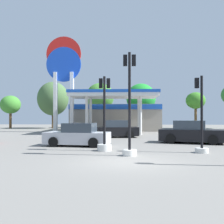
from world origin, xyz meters
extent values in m
plane|color=slate|center=(0.00, 0.00, 0.00)|extent=(90.00, 90.00, 0.00)
cube|color=gray|center=(-1.28, 24.23, 1.69)|extent=(11.39, 5.27, 3.37)
cube|color=#194CB2|center=(-1.28, 21.55, 3.02)|extent=(11.39, 0.12, 0.60)
cube|color=white|center=(-1.28, 18.35, 4.13)|extent=(9.30, 5.91, 0.35)
cube|color=#194CB2|center=(-1.28, 18.35, 4.46)|extent=(9.40, 6.01, 0.30)
cylinder|color=silver|center=(-4.07, 16.72, 1.98)|extent=(0.32, 0.32, 3.96)
cylinder|color=silver|center=(1.51, 16.72, 1.98)|extent=(0.32, 0.32, 3.96)
cylinder|color=silver|center=(-4.07, 19.97, 1.98)|extent=(0.32, 0.32, 3.96)
cylinder|color=silver|center=(1.51, 19.97, 1.98)|extent=(0.32, 0.32, 3.96)
cube|color=#4C4C51|center=(-1.28, 18.35, 0.55)|extent=(0.90, 0.60, 1.10)
cube|color=white|center=(-8.30, 20.32, 3.54)|extent=(0.40, 0.56, 7.08)
cube|color=white|center=(-6.34, 20.32, 3.54)|extent=(0.40, 0.56, 7.08)
cylinder|color=blue|center=(-7.32, 20.32, 8.01)|extent=(4.11, 0.22, 4.11)
cylinder|color=red|center=(-7.32, 20.34, 9.24)|extent=(4.11, 0.22, 4.11)
cube|color=white|center=(-7.32, 20.38, 8.62)|extent=(3.78, 0.08, 0.74)
cylinder|color=black|center=(-2.34, 12.12, 0.33)|extent=(0.69, 0.31, 0.67)
cylinder|color=black|center=(-2.56, 13.90, 0.33)|extent=(0.69, 0.31, 0.67)
cylinder|color=black|center=(0.35, 12.46, 0.33)|extent=(0.69, 0.31, 0.67)
cylinder|color=black|center=(0.13, 14.24, 0.33)|extent=(0.69, 0.31, 0.67)
cube|color=black|center=(-1.11, 13.18, 0.55)|extent=(4.56, 2.36, 0.79)
cube|color=#2D3842|center=(-0.95, 13.20, 1.24)|extent=(2.27, 1.87, 0.67)
cube|color=black|center=(-3.23, 12.91, 0.44)|extent=(0.34, 1.74, 0.25)
cylinder|color=black|center=(6.44, 8.80, 0.35)|extent=(0.74, 0.44, 0.70)
cylinder|color=black|center=(5.88, 7.00, 0.35)|extent=(0.74, 0.44, 0.70)
cylinder|color=black|center=(3.71, 9.64, 0.35)|extent=(0.74, 0.44, 0.70)
cylinder|color=black|center=(3.16, 7.84, 0.35)|extent=(0.74, 0.44, 0.70)
cube|color=black|center=(4.80, 8.32, 0.58)|extent=(4.96, 3.19, 0.83)
cube|color=#2D3842|center=(4.64, 8.37, 1.30)|extent=(2.60, 2.28, 0.70)
cylinder|color=black|center=(-4.69, 5.43, 0.32)|extent=(0.67, 0.31, 0.65)
cylinder|color=black|center=(-4.45, 7.15, 0.32)|extent=(0.67, 0.31, 0.65)
cylinder|color=black|center=(-2.08, 5.08, 0.32)|extent=(0.67, 0.31, 0.65)
cylinder|color=black|center=(-1.85, 6.80, 0.32)|extent=(0.67, 0.31, 0.65)
cube|color=#B2B2BA|center=(-3.27, 6.12, 0.53)|extent=(4.44, 2.33, 0.77)
cube|color=#2D3842|center=(-3.12, 6.09, 1.20)|extent=(2.21, 1.83, 0.65)
cube|color=black|center=(-5.33, 6.40, 0.42)|extent=(0.35, 1.69, 0.24)
cylinder|color=silver|center=(4.09, 3.14, 0.13)|extent=(0.73, 0.73, 0.26)
cylinder|color=black|center=(4.09, 3.14, 2.23)|extent=(0.14, 0.14, 3.96)
cube|color=black|center=(3.87, 3.30, 3.83)|extent=(0.21, 0.20, 0.57)
sphere|color=red|center=(3.87, 3.42, 4.01)|extent=(0.15, 0.15, 0.15)
sphere|color=#D89E0C|center=(3.87, 3.42, 3.83)|extent=(0.15, 0.15, 0.15)
sphere|color=green|center=(3.87, 3.42, 3.65)|extent=(0.15, 0.15, 0.15)
cylinder|color=silver|center=(-1.29, 3.73, 0.19)|extent=(0.81, 0.81, 0.37)
cylinder|color=black|center=(-1.29, 3.73, 2.33)|extent=(0.14, 0.14, 3.92)
cube|color=black|center=(-1.51, 3.89, 3.90)|extent=(0.21, 0.20, 0.57)
sphere|color=red|center=(-1.51, 4.01, 4.08)|extent=(0.15, 0.15, 0.15)
sphere|color=#D89E0C|center=(-1.51, 4.01, 3.90)|extent=(0.15, 0.15, 0.15)
sphere|color=green|center=(-1.51, 4.01, 3.72)|extent=(0.15, 0.15, 0.15)
cube|color=black|center=(-1.07, 3.89, 3.90)|extent=(0.21, 0.20, 0.57)
sphere|color=red|center=(-1.07, 4.01, 4.08)|extent=(0.15, 0.15, 0.15)
sphere|color=#D89E0C|center=(-1.07, 4.01, 3.90)|extent=(0.15, 0.15, 0.15)
sphere|color=green|center=(-1.07, 4.01, 3.72)|extent=(0.15, 0.15, 0.15)
cylinder|color=silver|center=(0.12, 1.87, 0.15)|extent=(0.72, 0.72, 0.31)
cylinder|color=black|center=(0.12, 1.87, 2.78)|extent=(0.14, 0.14, 4.95)
cube|color=black|center=(-0.10, 2.03, 4.87)|extent=(0.21, 0.20, 0.57)
sphere|color=red|center=(-0.10, 2.15, 5.05)|extent=(0.15, 0.15, 0.15)
sphere|color=#D89E0C|center=(-0.10, 2.15, 4.87)|extent=(0.15, 0.15, 0.15)
sphere|color=green|center=(-0.10, 2.15, 4.69)|extent=(0.15, 0.15, 0.15)
cube|color=black|center=(0.34, 2.03, 4.87)|extent=(0.21, 0.20, 0.57)
sphere|color=red|center=(0.34, 2.15, 5.05)|extent=(0.15, 0.15, 0.15)
sphere|color=#D89E0C|center=(0.34, 2.15, 4.87)|extent=(0.15, 0.15, 0.15)
sphere|color=green|center=(0.34, 2.15, 4.69)|extent=(0.15, 0.15, 0.15)
cylinder|color=brown|center=(-17.08, 28.42, 1.22)|extent=(0.37, 0.37, 2.43)
ellipsoid|color=#3C822E|center=(-17.08, 28.42, 3.55)|extent=(2.98, 2.98, 2.67)
cylinder|color=brown|center=(-10.86, 29.08, 1.35)|extent=(0.34, 0.34, 2.71)
ellipsoid|color=#426438|center=(-10.86, 29.08, 4.45)|extent=(4.66, 4.66, 5.05)
cylinder|color=brown|center=(-3.97, 31.19, 1.61)|extent=(0.37, 0.37, 3.22)
ellipsoid|color=#438532|center=(-3.97, 31.19, 4.86)|extent=(4.35, 4.35, 4.27)
cylinder|color=brown|center=(2.33, 29.64, 1.45)|extent=(0.30, 0.30, 2.89)
ellipsoid|color=#1E882D|center=(2.33, 29.64, 4.54)|extent=(4.38, 4.38, 4.35)
cylinder|color=brown|center=(10.37, 29.45, 1.54)|extent=(0.37, 0.37, 3.08)
ellipsoid|color=#367523|center=(10.37, 29.45, 4.15)|extent=(2.85, 2.85, 2.46)
camera|label=1|loc=(-0.13, -12.31, 2.10)|focal=44.82mm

